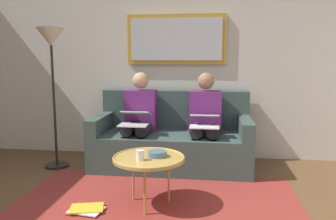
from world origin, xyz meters
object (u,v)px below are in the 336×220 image
magazine_stack (86,209)px  framed_mirror (176,39)px  laptop_white (205,121)px  standing_lamp (52,53)px  couch (172,140)px  cup (140,155)px  bowl (157,154)px  person_left (205,118)px  coffee_table (149,159)px  laptop_silver (135,118)px

magazine_stack → framed_mirror: bearing=-108.1°
laptop_white → standing_lamp: 1.93m
couch → framed_mirror: size_ratio=1.47×
cup → standing_lamp: (1.26, -1.05, 0.88)m
bowl → laptop_white: size_ratio=0.52×
person_left → standing_lamp: (1.78, 0.20, 0.76)m
coffee_table → magazine_stack: size_ratio=1.86×
framed_mirror → standing_lamp: framed_mirror is taller
laptop_silver → standing_lamp: (0.99, -0.04, 0.74)m
couch → bowl: couch is taller
framed_mirror → coffee_table: size_ratio=2.00×
coffee_table → standing_lamp: bearing=-35.7°
couch → person_left: person_left is taller
cup → coffee_table: bearing=-120.3°
cup → magazine_stack: (0.46, 0.09, -0.47)m
standing_lamp → magazine_stack: bearing=125.0°
framed_mirror → laptop_white: size_ratio=3.95×
standing_lamp → bowl: bearing=146.6°
framed_mirror → bowl: (-0.01, 1.57, -1.08)m
bowl → person_left: bearing=-109.4°
couch → laptop_white: bearing=141.3°
laptop_white → couch: bearing=-38.7°
couch → standing_lamp: size_ratio=1.13×
couch → magazine_stack: bearing=67.4°
laptop_silver → standing_lamp: 1.23m
bowl → cup: bearing=45.5°
couch → framed_mirror: bearing=-90.0°
laptop_white → magazine_stack: laptop_white is taller
coffee_table → framed_mirror: bearing=-92.3°
bowl → laptop_white: (-0.39, -0.87, 0.15)m
framed_mirror → coffee_table: (0.07, 1.61, -1.11)m
framed_mirror → laptop_white: framed_mirror is taller
bowl → standing_lamp: size_ratio=0.10×
couch → cup: couch is taller
laptop_silver → laptop_white: bearing=179.1°
laptop_silver → magazine_stack: 1.27m
bowl → laptop_silver: laptop_silver is taller
magazine_stack → laptop_white: bearing=-132.1°
laptop_white → magazine_stack: 1.59m
cup → person_left: size_ratio=0.08×
laptop_white → framed_mirror: bearing=-60.6°
couch → coffee_table: (0.07, 1.22, 0.12)m
coffee_table → laptop_white: 1.03m
framed_mirror → laptop_white: bearing=119.4°
bowl → standing_lamp: standing_lamp is taller
framed_mirror → standing_lamp: size_ratio=0.77×
person_left → bowl: bearing=70.6°
coffee_table → cup: cup is taller
person_left → laptop_silver: 0.83m
coffee_table → laptop_white: (-0.46, -0.90, 0.19)m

